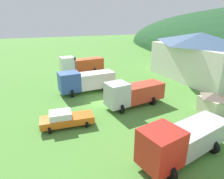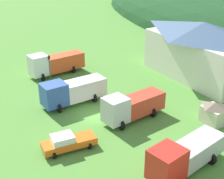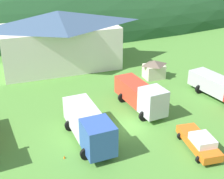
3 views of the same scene
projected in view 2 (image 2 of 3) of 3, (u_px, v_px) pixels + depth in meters
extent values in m
plane|color=#518C38|center=(96.00, 116.00, 37.34)|extent=(200.00, 200.00, 0.00)
cube|color=white|center=(201.00, 57.00, 47.03)|extent=(15.95, 8.31, 5.97)
pyramid|color=#3D5675|center=(204.00, 30.00, 45.36)|extent=(17.23, 8.97, 2.09)
cube|color=beige|center=(214.00, 115.00, 35.54)|extent=(2.54, 2.04, 1.84)
pyramid|color=#6B5B4C|center=(215.00, 105.00, 35.03)|extent=(2.74, 2.21, 0.64)
cube|color=white|center=(39.00, 65.00, 46.68)|extent=(2.57, 2.70, 2.94)
cube|color=black|center=(37.00, 61.00, 46.34)|extent=(1.45, 2.10, 0.94)
cube|color=#E04C23|center=(64.00, 62.00, 49.09)|extent=(2.91, 6.05, 2.27)
cylinder|color=black|center=(43.00, 77.00, 46.55)|extent=(1.10, 0.30, 1.10)
cylinder|color=black|center=(37.00, 73.00, 48.03)|extent=(1.10, 0.30, 1.10)
cylinder|color=black|center=(73.00, 69.00, 49.29)|extent=(1.10, 0.30, 1.10)
cylinder|color=black|center=(66.00, 66.00, 50.78)|extent=(1.10, 0.30, 1.10)
cube|color=#3356AD|center=(54.00, 94.00, 38.11)|extent=(2.57, 2.91, 2.67)
cube|color=black|center=(53.00, 90.00, 37.80)|extent=(1.42, 2.29, 0.85)
cube|color=silver|center=(84.00, 88.00, 40.26)|extent=(2.70, 5.38, 2.20)
cylinder|color=black|center=(59.00, 108.00, 37.87)|extent=(1.10, 0.30, 1.10)
cylinder|color=black|center=(51.00, 101.00, 39.46)|extent=(1.10, 0.30, 1.10)
cylinder|color=black|center=(94.00, 98.00, 40.33)|extent=(1.10, 0.30, 1.10)
cylinder|color=black|center=(86.00, 92.00, 41.92)|extent=(1.10, 0.30, 1.10)
cube|color=silver|center=(116.00, 110.00, 34.51)|extent=(2.52, 2.64, 2.75)
cube|color=black|center=(115.00, 105.00, 34.19)|extent=(1.43, 2.05, 0.88)
cube|color=red|center=(142.00, 103.00, 36.76)|extent=(2.83, 5.41, 2.04)
cylinder|color=black|center=(121.00, 125.00, 34.37)|extent=(1.10, 0.30, 1.10)
cylinder|color=black|center=(110.00, 118.00, 35.79)|extent=(1.10, 0.30, 1.10)
cylinder|color=black|center=(153.00, 112.00, 36.90)|extent=(1.10, 0.30, 1.10)
cylinder|color=black|center=(141.00, 106.00, 38.33)|extent=(1.10, 0.30, 1.10)
cube|color=red|center=(167.00, 164.00, 26.20)|extent=(2.81, 3.07, 2.68)
cube|color=black|center=(166.00, 159.00, 25.87)|extent=(1.63, 2.34, 0.86)
cube|color=#B2B2B7|center=(197.00, 149.00, 28.89)|extent=(3.33, 5.96, 1.77)
cylinder|color=black|center=(156.00, 171.00, 27.46)|extent=(1.10, 0.30, 1.10)
cylinder|color=black|center=(211.00, 159.00, 29.06)|extent=(1.10, 0.30, 1.10)
cylinder|color=black|center=(192.00, 148.00, 30.47)|extent=(1.10, 0.30, 1.10)
cube|color=orange|center=(69.00, 143.00, 31.07)|extent=(2.31, 5.32, 0.70)
cube|color=silver|center=(63.00, 139.00, 30.56)|extent=(1.86, 2.22, 0.62)
cylinder|color=black|center=(54.00, 155.00, 29.89)|extent=(0.68, 0.24, 0.68)
cylinder|color=black|center=(49.00, 146.00, 31.17)|extent=(0.68, 0.24, 0.68)
cylinder|color=black|center=(89.00, 146.00, 31.26)|extent=(0.68, 0.24, 0.68)
cylinder|color=black|center=(84.00, 138.00, 32.55)|extent=(0.68, 0.24, 0.68)
cylinder|color=#4C4C51|center=(50.00, 69.00, 46.62)|extent=(0.12, 0.12, 3.03)
cube|color=black|center=(49.00, 57.00, 45.87)|extent=(0.20, 0.24, 0.55)
sphere|color=green|center=(50.00, 57.00, 45.94)|extent=(0.14, 0.14, 0.14)
cone|color=orange|center=(52.00, 99.00, 41.39)|extent=(0.36, 0.36, 0.58)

